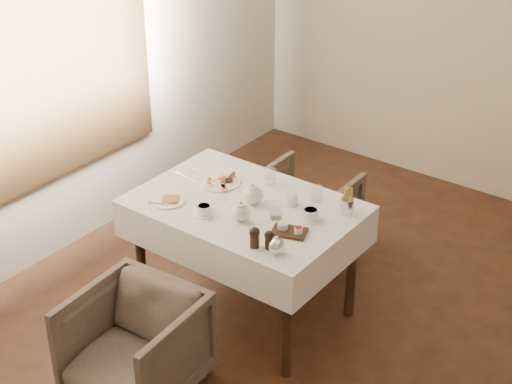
{
  "coord_description": "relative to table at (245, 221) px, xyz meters",
  "views": [
    {
      "loc": [
        1.61,
        -2.92,
        3.0
      ],
      "look_at": [
        -0.76,
        0.23,
        0.82
      ],
      "focal_mm": 55.0,
      "sensor_mm": 36.0,
      "label": 1
    }
  ],
  "objects": [
    {
      "name": "room",
      "position": [
        -1.42,
        -0.18,
        0.96
      ],
      "size": [
        5.0,
        5.0,
        5.0
      ],
      "color": "black",
      "rests_on": "ground"
    },
    {
      "name": "table",
      "position": [
        0.0,
        0.0,
        0.0
      ],
      "size": [
        1.28,
        0.88,
        0.75
      ],
      "color": "black",
      "rests_on": "ground"
    },
    {
      "name": "side_plate",
      "position": [
        -0.38,
        -0.25,
        0.13
      ],
      "size": [
        0.2,
        0.19,
        0.02
      ],
      "rotation": [
        0.0,
        0.0,
        0.43
      ],
      "color": "white",
      "rests_on": "table"
    },
    {
      "name": "armchair_near",
      "position": [
        -0.04,
        -0.9,
        -0.35
      ],
      "size": [
        0.67,
        0.68,
        0.58
      ],
      "primitive_type": "imported",
      "rotation": [
        0.0,
        0.0,
        0.07
      ],
      "color": "#473F34",
      "rests_on": "ground"
    },
    {
      "name": "teacup_near",
      "position": [
        -0.11,
        -0.23,
        0.14
      ],
      "size": [
        0.12,
        0.12,
        0.06
      ],
      "rotation": [
        0.0,
        0.0,
        0.27
      ],
      "color": "white",
      "rests_on": "table"
    },
    {
      "name": "condiment_board",
      "position": [
        0.39,
        -0.11,
        0.13
      ],
      "size": [
        0.22,
        0.18,
        0.05
      ],
      "rotation": [
        0.0,
        0.0,
        0.34
      ],
      "color": "black",
      "rests_on": "table"
    },
    {
      "name": "fries_cup",
      "position": [
        0.53,
        0.26,
        0.19
      ],
      "size": [
        0.08,
        0.08,
        0.16
      ],
      "rotation": [
        0.0,
        0.0,
        0.42
      ],
      "color": "silver",
      "rests_on": "table"
    },
    {
      "name": "cutlery_knife",
      "position": [
        -0.48,
        0.04,
        0.12
      ],
      "size": [
        0.21,
        0.05,
        0.0
      ],
      "primitive_type": "cube",
      "rotation": [
        0.0,
        0.0,
        1.41
      ],
      "color": "silver",
      "rests_on": "table"
    },
    {
      "name": "pepper_mill_right",
      "position": [
        0.39,
        -0.3,
        0.17
      ],
      "size": [
        0.05,
        0.05,
        0.11
      ],
      "primitive_type": null,
      "rotation": [
        0.0,
        0.0,
        -0.03
      ],
      "color": "black",
      "rests_on": "table"
    },
    {
      "name": "teapot_centre",
      "position": [
        0.04,
        0.03,
        0.18
      ],
      "size": [
        0.18,
        0.15,
        0.13
      ],
      "primitive_type": null,
      "rotation": [
        0.0,
        0.0,
        0.12
      ],
      "color": "white",
      "rests_on": "table"
    },
    {
      "name": "armchair_far",
      "position": [
        -0.1,
        0.78,
        -0.35
      ],
      "size": [
        0.63,
        0.65,
        0.58
      ],
      "primitive_type": "imported",
      "rotation": [
        0.0,
        0.0,
        3.16
      ],
      "color": "#473F34",
      "rests_on": "ground"
    },
    {
      "name": "teacup_far",
      "position": [
        0.4,
        0.08,
        0.15
      ],
      "size": [
        0.13,
        0.13,
        0.06
      ],
      "rotation": [
        0.0,
        0.0,
        -0.22
      ],
      "color": "white",
      "rests_on": "table"
    },
    {
      "name": "creamer",
      "position": [
        0.23,
        0.15,
        0.16
      ],
      "size": [
        0.08,
        0.08,
        0.08
      ],
      "primitive_type": "cylinder",
      "rotation": [
        0.0,
        0.0,
        -0.19
      ],
      "color": "white",
      "rests_on": "table"
    },
    {
      "name": "pepper_mill_left",
      "position": [
        0.32,
        -0.33,
        0.18
      ],
      "size": [
        0.08,
        0.08,
        0.12
      ],
      "primitive_type": null,
      "rotation": [
        0.0,
        0.0,
        -0.4
      ],
      "color": "black",
      "rests_on": "table"
    },
    {
      "name": "teapot_front",
      "position": [
        0.1,
        -0.16,
        0.18
      ],
      "size": [
        0.16,
        0.13,
        0.12
      ],
      "primitive_type": null,
      "rotation": [
        0.0,
        0.0,
        -0.04
      ],
      "color": "white",
      "rests_on": "table"
    },
    {
      "name": "cutlery_fork",
      "position": [
        -0.47,
        0.14,
        0.12
      ],
      "size": [
        0.19,
        0.05,
        0.0
      ],
      "primitive_type": "cube",
      "rotation": [
        0.0,
        0.0,
        1.41
      ],
      "color": "silver",
      "rests_on": "table"
    },
    {
      "name": "glass_mid",
      "position": [
        0.24,
        -0.03,
        0.17
      ],
      "size": [
        0.09,
        0.09,
        0.1
      ],
      "primitive_type": "cylinder",
      "rotation": [
        0.0,
        0.0,
        0.25
      ],
      "color": "silver",
      "rests_on": "table"
    },
    {
      "name": "silver_pot",
      "position": [
        0.45,
        -0.32,
        0.17
      ],
      "size": [
        0.11,
        0.09,
        0.11
      ],
      "primitive_type": null,
      "rotation": [
        0.0,
        0.0,
        0.08
      ],
      "color": "white",
      "rests_on": "table"
    },
    {
      "name": "glass_right",
      "position": [
        0.32,
        0.28,
        0.16
      ],
      "size": [
        0.08,
        0.08,
        0.09
      ],
      "primitive_type": "cylinder",
      "rotation": [
        0.0,
        0.0,
        0.3
      ],
      "color": "silver",
      "rests_on": "table"
    },
    {
      "name": "glass_left",
      "position": [
        -0.02,
        0.28,
        0.17
      ],
      "size": [
        0.09,
        0.09,
        0.1
      ],
      "primitive_type": "cylinder",
      "rotation": [
        0.0,
        0.0,
        -0.27
      ],
      "color": "silver",
      "rests_on": "table"
    },
    {
      "name": "breakfast_plate",
      "position": [
        -0.28,
        0.11,
        0.13
      ],
      "size": [
        0.26,
        0.26,
        0.03
      ],
      "rotation": [
        0.0,
        0.0,
        -0.21
      ],
      "color": "white",
      "rests_on": "table"
    }
  ]
}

